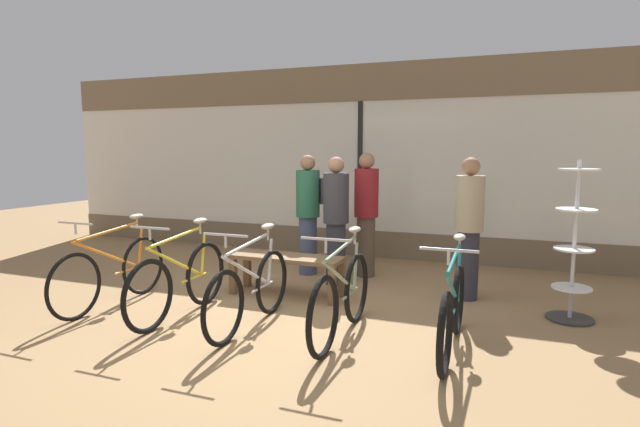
# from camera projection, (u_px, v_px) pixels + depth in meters

# --- Properties ---
(ground_plane) EXTENTS (24.00, 24.00, 0.00)m
(ground_plane) POSITION_uv_depth(u_px,v_px,m) (265.00, 320.00, 5.29)
(ground_plane) COLOR #99754C
(shop_back_wall) EXTENTS (12.00, 0.08, 3.20)m
(shop_back_wall) POSITION_uv_depth(u_px,v_px,m) (360.00, 160.00, 8.36)
(shop_back_wall) COLOR #7A664C
(shop_back_wall) RESTS_ON ground_plane
(bicycle_far_left) EXTENTS (0.46, 1.78, 1.04)m
(bicycle_far_left) POSITION_uv_depth(u_px,v_px,m) (113.00, 271.00, 5.76)
(bicycle_far_left) COLOR black
(bicycle_far_left) RESTS_ON ground_plane
(bicycle_left) EXTENTS (0.46, 1.72, 1.05)m
(bicycle_left) POSITION_uv_depth(u_px,v_px,m) (180.00, 280.00, 5.36)
(bicycle_left) COLOR black
(bicycle_left) RESTS_ON ground_plane
(bicycle_center) EXTENTS (0.46, 1.70, 1.04)m
(bicycle_center) POSITION_uv_depth(u_px,v_px,m) (251.00, 290.00, 5.04)
(bicycle_center) COLOR black
(bicycle_center) RESTS_ON ground_plane
(bicycle_right) EXTENTS (0.46, 1.71, 1.04)m
(bicycle_right) POSITION_uv_depth(u_px,v_px,m) (342.00, 297.00, 4.77)
(bicycle_right) COLOR black
(bicycle_right) RESTS_ON ground_plane
(bicycle_far_right) EXTENTS (0.46, 1.70, 1.03)m
(bicycle_far_right) POSITION_uv_depth(u_px,v_px,m) (453.00, 311.00, 4.42)
(bicycle_far_right) COLOR black
(bicycle_far_right) RESTS_ON ground_plane
(accessory_rack) EXTENTS (0.48, 0.48, 1.70)m
(accessory_rack) POSITION_uv_depth(u_px,v_px,m) (574.00, 255.00, 5.22)
(accessory_rack) COLOR #333333
(accessory_rack) RESTS_ON ground_plane
(display_bench) EXTENTS (1.40, 0.44, 0.50)m
(display_bench) POSITION_uv_depth(u_px,v_px,m) (287.00, 263.00, 6.16)
(display_bench) COLOR brown
(display_bench) RESTS_ON ground_plane
(customer_near_rack) EXTENTS (0.43, 0.43, 1.71)m
(customer_near_rack) POSITION_uv_depth(u_px,v_px,m) (469.00, 225.00, 5.95)
(customer_near_rack) COLOR #2D2D38
(customer_near_rack) RESTS_ON ground_plane
(customer_by_window) EXTENTS (0.56, 0.51, 1.73)m
(customer_by_window) POSITION_uv_depth(u_px,v_px,m) (309.00, 210.00, 7.18)
(customer_by_window) COLOR #424C6B
(customer_by_window) RESTS_ON ground_plane
(customer_mid_floor) EXTENTS (0.38, 0.38, 1.76)m
(customer_mid_floor) POSITION_uv_depth(u_px,v_px,m) (366.00, 212.00, 7.05)
(customer_mid_floor) COLOR brown
(customer_mid_floor) RESTS_ON ground_plane
(customer_near_bench) EXTENTS (0.46, 0.46, 1.71)m
(customer_near_bench) POSITION_uv_depth(u_px,v_px,m) (336.00, 218.00, 6.62)
(customer_near_bench) COLOR #2D2D38
(customer_near_bench) RESTS_ON ground_plane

